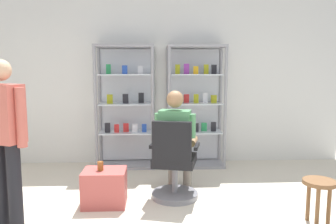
# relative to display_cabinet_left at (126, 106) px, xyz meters

# --- Properties ---
(back_wall) EXTENTS (6.00, 0.10, 2.70)m
(back_wall) POSITION_rel_display_cabinet_left_xyz_m (0.55, 0.24, 0.39)
(back_wall) COLOR silver
(back_wall) RESTS_ON ground
(display_cabinet_left) EXTENTS (0.90, 0.45, 1.90)m
(display_cabinet_left) POSITION_rel_display_cabinet_left_xyz_m (0.00, 0.00, 0.00)
(display_cabinet_left) COLOR gray
(display_cabinet_left) RESTS_ON ground
(display_cabinet_right) EXTENTS (0.90, 0.45, 1.90)m
(display_cabinet_right) POSITION_rel_display_cabinet_left_xyz_m (1.10, -0.00, 0.01)
(display_cabinet_right) COLOR gray
(display_cabinet_right) RESTS_ON ground
(office_chair) EXTENTS (0.61, 0.58, 0.96)m
(office_chair) POSITION_rel_display_cabinet_left_xyz_m (0.67, -1.43, -0.57)
(office_chair) COLOR slate
(office_chair) RESTS_ON ground
(seated_shopkeeper) EXTENTS (0.55, 0.62, 1.29)m
(seated_shopkeeper) POSITION_rel_display_cabinet_left_xyz_m (0.71, -1.27, -0.25)
(seated_shopkeeper) COLOR slate
(seated_shopkeeper) RESTS_ON ground
(storage_crate) EXTENTS (0.48, 0.38, 0.41)m
(storage_crate) POSITION_rel_display_cabinet_left_xyz_m (-0.12, -1.56, -0.76)
(storage_crate) COLOR #B24C47
(storage_crate) RESTS_ON ground
(tea_glass) EXTENTS (0.07, 0.07, 0.10)m
(tea_glass) POSITION_rel_display_cabinet_left_xyz_m (-0.16, -1.57, -0.50)
(tea_glass) COLOR brown
(tea_glass) RESTS_ON storage_crate
(standing_customer) EXTENTS (0.48, 0.35, 1.63)m
(standing_customer) POSITION_rel_display_cabinet_left_xyz_m (-0.97, -2.07, -0.03)
(standing_customer) COLOR black
(standing_customer) RESTS_ON ground
(wooden_stool) EXTENTS (0.32, 0.32, 0.46)m
(wooden_stool) POSITION_rel_display_cabinet_left_xyz_m (2.06, -2.14, -0.60)
(wooden_stool) COLOR brown
(wooden_stool) RESTS_ON ground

